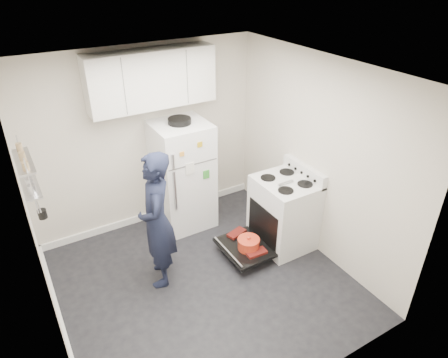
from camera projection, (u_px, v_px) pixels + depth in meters
room at (197, 196)px, 4.19m from camera, size 3.21×3.21×2.51m
electric_range at (283, 213)px, 5.21m from camera, size 0.66×0.76×1.10m
open_oven_door at (246, 246)px, 5.08m from camera, size 0.55×0.72×0.22m
refrigerator at (183, 175)px, 5.49m from camera, size 0.72×0.74×1.60m
upper_cabinets at (152, 79)px, 4.86m from camera, size 1.60×0.33×0.70m
wall_shelf_rack at (27, 174)px, 3.65m from camera, size 0.14×0.60×0.61m
person at (157, 221)px, 4.45m from camera, size 0.59×0.71×1.66m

